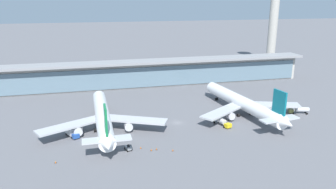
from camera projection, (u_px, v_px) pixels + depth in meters
ground_plane at (177, 123)px, 132.67m from camera, size 1200.00×1200.00×0.00m
airliner_left_stand at (103, 117)px, 124.10m from camera, size 48.29×62.62×16.71m
airliner_centre_stand at (243, 103)px, 140.43m from camera, size 47.86×62.72×16.71m
service_truck_near_nose_blue at (71, 132)px, 119.22m from camera, size 5.39×7.54×3.10m
service_truck_under_wing_grey at (128, 148)px, 108.44m from camera, size 2.42×3.22×2.05m
service_truck_mid_apron_olive at (300, 110)px, 142.81m from camera, size 8.86×5.00×2.95m
service_truck_by_tail_yellow at (222, 121)px, 129.52m from camera, size 4.98×8.86×2.95m
terminal_building at (149, 73)px, 185.95m from camera, size 187.24×12.80×15.20m
control_tower at (275, 7)px, 233.21m from camera, size 12.00×12.00×78.08m
safety_cone_alpha at (173, 150)px, 108.01m from camera, size 0.62×0.62×0.70m
safety_cone_bravo at (141, 148)px, 109.84m from camera, size 0.62×0.62×0.70m
safety_cone_charlie at (56, 162)px, 100.16m from camera, size 0.62×0.62×0.70m
safety_cone_delta at (157, 149)px, 108.90m from camera, size 0.62×0.62×0.70m
safety_cone_echo at (151, 150)px, 108.27m from camera, size 0.62×0.62×0.70m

